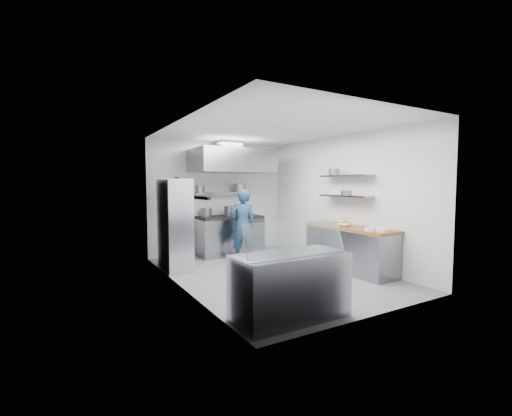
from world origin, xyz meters
TOP-DOWN VIEW (x-y plane):
  - floor at (0.00, 0.00)m, footprint 5.00×5.00m
  - ceiling at (0.00, 0.00)m, footprint 5.00×5.00m
  - wall_back at (0.00, 2.50)m, footprint 3.60×2.80m
  - wall_front at (0.00, -2.50)m, footprint 3.60×2.80m
  - wall_left at (-1.80, 0.00)m, footprint 2.80×5.00m
  - wall_right at (1.80, 0.00)m, footprint 2.80×5.00m
  - gas_range at (0.10, 2.10)m, footprint 1.60×0.80m
  - cooktop at (0.10, 2.10)m, footprint 1.57×0.78m
  - stock_pot_left at (-0.43, 2.28)m, footprint 0.27×0.27m
  - stock_pot_mid at (0.14, 2.12)m, footprint 0.32×0.32m
  - stock_pot_right at (0.51, 1.98)m, footprint 0.25×0.25m
  - over_range_shelf at (0.10, 2.34)m, footprint 1.60×0.30m
  - shelf_pot_a at (-0.51, 2.54)m, footprint 0.26×0.26m
  - shelf_pot_b at (0.45, 2.20)m, footprint 0.28×0.28m
  - extractor_hood at (0.10, 1.93)m, footprint 1.90×1.15m
  - hood_duct at (0.10, 2.15)m, footprint 0.55×0.55m
  - red_firebox at (-1.25, 2.44)m, footprint 0.22×0.10m
  - chef at (0.03, 1.26)m, footprint 0.70×0.59m
  - wire_rack at (-1.53, 1.25)m, footprint 0.50×0.90m
  - rack_bin_a at (-1.53, 1.11)m, footprint 0.15×0.19m
  - rack_bin_b at (-1.53, 1.29)m, footprint 0.14×0.18m
  - rack_jar at (-1.48, 1.21)m, footprint 0.11×0.11m
  - knife_strip at (-1.78, -0.90)m, footprint 0.04×0.55m
  - prep_counter_base at (1.48, -0.60)m, footprint 0.62×2.00m
  - prep_counter_top at (1.48, -0.60)m, footprint 0.65×2.04m
  - plate_stack_a at (1.43, -1.43)m, footprint 0.23×0.23m
  - plate_stack_b at (1.28, -1.29)m, footprint 0.19×0.19m
  - copper_pan at (1.55, -0.41)m, footprint 0.17×0.17m
  - squeeze_bottle at (1.65, -0.29)m, footprint 0.05×0.05m
  - mixing_bowl at (1.35, -0.57)m, footprint 0.27×0.27m
  - wall_shelf_lower at (1.64, -0.30)m, footprint 0.30×1.30m
  - wall_shelf_upper at (1.64, -0.30)m, footprint 0.30×1.30m
  - shelf_pot_c at (1.50, -0.47)m, footprint 0.22×0.22m
  - shelf_pot_d at (1.56, -0.04)m, footprint 0.23×0.23m
  - display_case at (-1.00, -2.00)m, footprint 1.50×0.70m
  - display_glass at (-1.00, -2.12)m, footprint 1.47×0.19m

SIDE VIEW (x-z plane):
  - floor at x=0.00m, z-range 0.00..0.00m
  - prep_counter_base at x=1.48m, z-range 0.00..0.84m
  - display_case at x=-1.00m, z-range 0.00..0.85m
  - gas_range at x=0.10m, z-range 0.00..0.90m
  - rack_bin_a at x=-1.53m, z-range 0.71..0.89m
  - chef at x=0.03m, z-range 0.00..1.63m
  - prep_counter_top at x=1.48m, z-range 0.84..0.90m
  - wire_rack at x=-1.53m, z-range 0.00..1.85m
  - mixing_bowl at x=1.35m, z-range 0.90..0.96m
  - cooktop at x=0.10m, z-range 0.90..0.96m
  - plate_stack_a at x=1.43m, z-range 0.90..0.96m
  - plate_stack_b at x=1.28m, z-range 0.90..0.96m
  - copper_pan at x=1.55m, z-range 0.90..0.96m
  - squeeze_bottle at x=1.65m, z-range 0.90..1.08m
  - stock_pot_right at x=0.51m, z-range 0.96..1.12m
  - stock_pot_left at x=-0.43m, z-range 0.96..1.16m
  - display_glass at x=-1.00m, z-range 0.86..1.28m
  - stock_pot_mid at x=0.14m, z-range 0.96..1.20m
  - rack_bin_b at x=-1.53m, z-range 1.22..1.38m
  - wall_back at x=0.00m, z-range 1.39..1.41m
  - wall_front at x=0.00m, z-range 1.39..1.41m
  - wall_left at x=-1.80m, z-range 1.39..1.41m
  - wall_right at x=1.80m, z-range 1.39..1.41m
  - red_firebox at x=-1.25m, z-range 1.29..1.55m
  - wall_shelf_lower at x=1.64m, z-range 1.48..1.52m
  - over_range_shelf at x=0.10m, z-range 1.50..1.54m
  - knife_strip at x=-1.78m, z-range 1.53..1.57m
  - shelf_pot_c at x=1.50m, z-range 1.52..1.62m
  - shelf_pot_a at x=-0.51m, z-range 1.54..1.72m
  - shelf_pot_b at x=0.45m, z-range 1.54..1.76m
  - rack_jar at x=-1.48m, z-range 1.71..1.89m
  - wall_shelf_upper at x=1.64m, z-range 1.90..1.94m
  - shelf_pot_d at x=1.56m, z-range 1.94..2.08m
  - extractor_hood at x=0.10m, z-range 2.02..2.57m
  - hood_duct at x=0.10m, z-range 2.56..2.80m
  - ceiling at x=0.00m, z-range 2.80..2.80m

